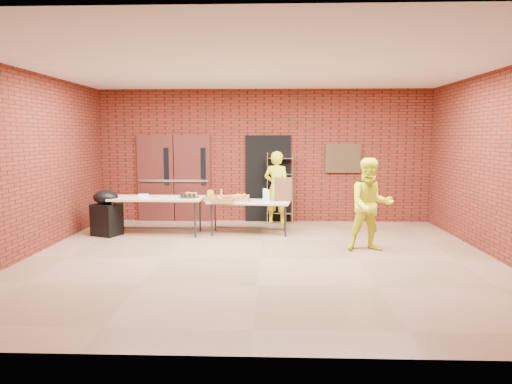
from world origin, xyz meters
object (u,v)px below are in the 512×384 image
coffee_dispenser (283,189)px  volunteer_woman (277,188)px  wire_rack (280,188)px  volunteer_man (370,205)px  table_right (249,204)px  table_left (157,200)px  covered_grill (106,213)px

coffee_dispenser → volunteer_woman: volunteer_woman is taller
wire_rack → volunteer_woman: size_ratio=0.98×
coffee_dispenser → volunteer_man: bearing=-44.2°
table_right → volunteer_man: bearing=-23.8°
table_left → table_right: 1.95m
table_right → volunteer_woman: 1.26m
table_right → coffee_dispenser: coffee_dispenser is taller
table_right → wire_rack: bearing=70.3°
volunteer_woman → table_left: bearing=47.5°
coffee_dispenser → table_left: bearing=-175.1°
coffee_dispenser → covered_grill: bearing=-173.9°
table_right → coffee_dispenser: (0.72, 0.12, 0.30)m
coffee_dispenser → volunteer_man: volunteer_man is taller
wire_rack → volunteer_man: (1.59, -2.69, -0.00)m
wire_rack → table_left: size_ratio=0.88×
table_right → volunteer_man: volunteer_man is taller
wire_rack → volunteer_woman: volunteer_woman is taller
wire_rack → volunteer_woman: (-0.08, -0.22, 0.02)m
table_right → coffee_dispenser: 0.79m
coffee_dispenser → volunteer_woman: bearing=97.3°
table_right → volunteer_woman: volunteer_woman is taller
wire_rack → covered_grill: size_ratio=1.78×
wire_rack → volunteer_woman: 0.24m
wire_rack → volunteer_man: 3.12m
volunteer_woman → volunteer_man: 2.98m
table_right → volunteer_woman: (0.60, 1.09, 0.22)m
coffee_dispenser → volunteer_woman: size_ratio=0.28×
coffee_dispenser → covered_grill: coffee_dispenser is taller
volunteer_woman → volunteer_man: bearing=146.2°
table_right → volunteer_man: 2.66m
table_left → volunteer_man: bearing=-16.2°
wire_rack → covered_grill: 4.01m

